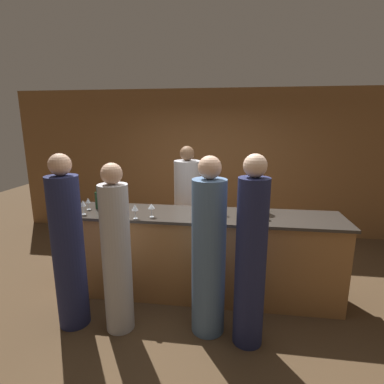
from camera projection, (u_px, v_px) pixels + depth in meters
The scene contains 18 objects.
ground_plane at pixel (200, 293), 3.92m from camera, with size 14.00×14.00×0.00m, color #4C3823.
back_wall at pixel (214, 163), 5.85m from camera, with size 8.00×0.06×2.80m.
bar_counter at pixel (200, 254), 3.80m from camera, with size 3.44×0.72×1.08m.
bartender at pixel (187, 211), 4.60m from camera, with size 0.39×0.39×1.84m.
guest_0 at pixel (68, 248), 3.14m from camera, with size 0.33×0.33×1.88m.
guest_1 at pixel (251, 259), 2.85m from camera, with size 0.30×0.30×1.91m.
guest_2 at pixel (209, 254), 3.03m from camera, with size 0.35×0.35×1.87m.
guest_3 at pixel (117, 255), 3.07m from camera, with size 0.30×0.30×1.80m.
wine_bottle_0 at pixel (98, 200), 3.89m from camera, with size 0.07×0.07×0.31m.
ice_bucket at pixel (260, 205), 3.70m from camera, with size 0.20×0.20×0.21m.
wine_glass_0 at pixel (135, 208), 3.47m from camera, with size 0.08×0.08×0.17m.
wine_glass_1 at pixel (88, 201), 3.84m from camera, with size 0.06×0.06×0.16m.
wine_glass_2 at pixel (248, 209), 3.42m from camera, with size 0.08×0.08×0.18m.
wine_glass_3 at pixel (83, 204), 3.63m from camera, with size 0.07×0.07×0.18m.
wine_glass_4 at pixel (224, 205), 3.60m from camera, with size 0.07×0.07×0.17m.
wine_glass_5 at pixel (265, 210), 3.44m from camera, with size 0.08×0.08×0.15m.
wine_glass_6 at pixel (69, 205), 3.63m from camera, with size 0.06×0.06×0.16m.
wine_glass_7 at pixel (152, 206), 3.53m from camera, with size 0.08×0.08×0.16m.
Camera 1 is at (0.38, -3.50, 2.17)m, focal length 28.00 mm.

